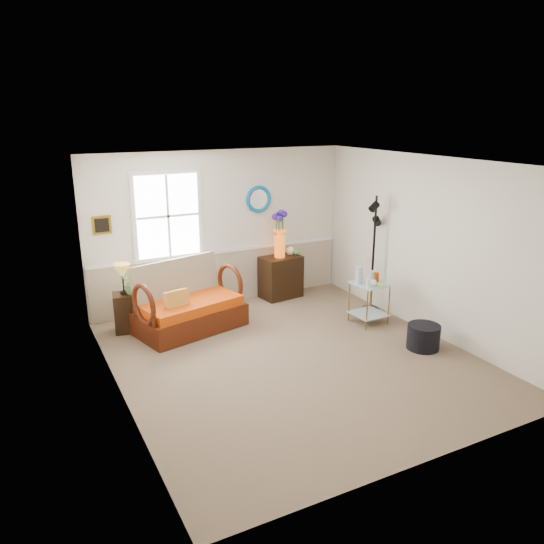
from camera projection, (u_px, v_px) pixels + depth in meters
name	position (u px, v px, depth m)	size (l,w,h in m)	color
floor	(293.00, 358.00, 7.14)	(4.50, 5.00, 0.01)	brown
ceiling	(295.00, 162.00, 6.38)	(4.50, 5.00, 0.01)	white
walls	(294.00, 266.00, 6.76)	(4.51, 5.01, 2.60)	beige
wainscot	(222.00, 277.00, 9.11)	(4.46, 0.02, 0.90)	tan
chair_rail	(222.00, 251.00, 8.97)	(4.46, 0.04, 0.06)	white
window	(168.00, 216.00, 8.38)	(1.14, 0.06, 1.44)	white
picture	(102.00, 225.00, 7.95)	(0.28, 0.03, 0.28)	#AD8517
mirror	(258.00, 199.00, 9.04)	(0.47, 0.47, 0.07)	#137AAE
loveseat	(189.00, 297.00, 7.94)	(1.58, 0.90, 1.03)	#4B1B08
throw_pillow	(177.00, 303.00, 7.69)	(0.37, 0.09, 0.37)	#C55D09
lamp_stand	(125.00, 312.00, 7.94)	(0.33, 0.33, 0.59)	black
table_lamp	(123.00, 279.00, 7.80)	(0.25, 0.25, 0.46)	#BB8F36
potted_plant	(132.00, 284.00, 7.85)	(0.33, 0.36, 0.28)	#4E8439
cabinet	(281.00, 277.00, 9.40)	(0.70, 0.45, 0.75)	black
flower_vase	(280.00, 235.00, 9.14)	(0.24, 0.24, 0.81)	#D7510F
side_table	(369.00, 303.00, 8.26)	(0.51, 0.51, 0.65)	#A98030
tabletop_items	(369.00, 275.00, 8.13)	(0.44, 0.44, 0.26)	silver
floor_lamp	(373.00, 254.00, 8.61)	(0.28, 0.28, 1.92)	black
ottoman	(423.00, 337.00, 7.39)	(0.45, 0.45, 0.35)	black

